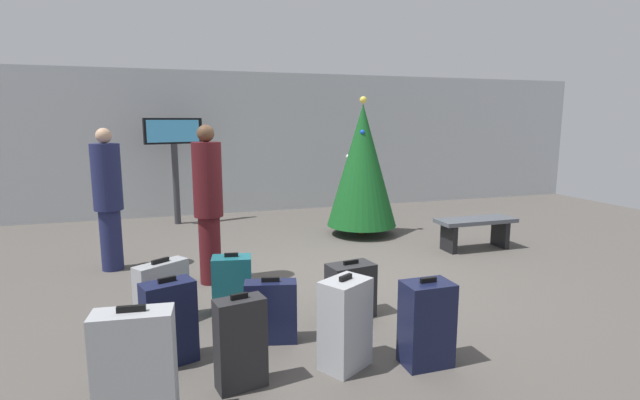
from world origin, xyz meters
The scene contains 16 objects.
ground_plane centered at (0.00, 0.00, 0.00)m, with size 16.00×16.00×0.00m, color #514C47.
back_wall centered at (0.00, 4.87, 1.48)m, with size 16.00×0.20×2.96m, color #B7BCC1.
holiday_tree centered at (1.19, 2.09, 1.20)m, with size 1.19×1.19×2.36m.
flight_info_kiosk centered at (-1.83, 3.98, 1.44)m, with size 1.06×0.38×2.01m.
waiting_bench centered at (2.48, 0.67, 0.35)m, with size 1.24×0.44×0.48m.
traveller_0 centered at (-2.73, 1.29, 0.99)m, with size 0.49×0.49×1.87m.
traveller_1 centered at (-1.53, 0.35, 1.02)m, with size 0.49×0.49×1.91m.
suitcase_0 centered at (-2.08, -0.72, 0.31)m, with size 0.53×0.44×0.65m.
suitcase_1 centered at (-2.23, -2.34, 0.39)m, with size 0.52×0.28×0.82m.
suitcase_2 centered at (-1.52, -2.09, 0.35)m, with size 0.39×0.25×0.73m.
suitcase_3 centered at (-1.40, -0.66, 0.30)m, with size 0.43×0.31×0.63m.
suitcase_4 centered at (-0.27, -1.11, 0.27)m, with size 0.50×0.34×0.58m.
suitcase_5 centered at (-0.69, -2.04, 0.37)m, with size 0.47×0.43×0.77m.
suitcase_6 centered at (-1.16, -1.42, 0.28)m, with size 0.49×0.29×0.60m.
suitcase_7 centered at (-2.02, -1.55, 0.35)m, with size 0.46×0.35×0.73m.
suitcase_8 centered at (-0.05, -2.21, 0.35)m, with size 0.39×0.27×0.73m.
Camera 1 is at (-1.97, -5.38, 1.96)m, focal length 26.73 mm.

